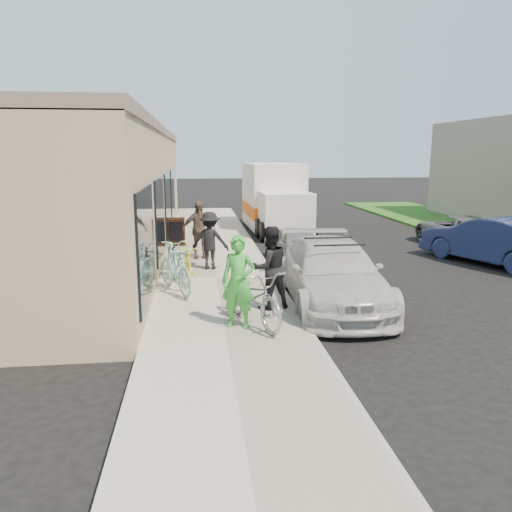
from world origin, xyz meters
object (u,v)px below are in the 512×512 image
cruiser_bike_b (173,256)px  bystander_b (199,230)px  tandem_bike (253,296)px  far_car_gray (460,231)px  bystander_a (210,240)px  far_car_blue (492,240)px  woman_rider (238,282)px  man_standing (269,268)px  cruiser_bike_a (176,268)px  bike_rack (173,260)px  sandwich_board (177,232)px  cruiser_bike_c (188,263)px  sedan_white (332,273)px  moving_truck (275,201)px  sedan_silver (298,247)px

cruiser_bike_b → bystander_b: 2.15m
tandem_bike → bystander_b: 6.41m
far_car_gray → bystander_a: bearing=16.9°
far_car_blue → woman_rider: (-8.24, -5.16, 0.28)m
man_standing → cruiser_bike_a: 2.49m
bystander_a → bystander_b: bystander_b is taller
bike_rack → man_standing: 3.60m
sandwich_board → cruiser_bike_a: (0.20, -6.12, 0.08)m
far_car_gray → cruiser_bike_c: size_ratio=2.55×
far_car_blue → bystander_a: (-8.63, -0.27, 0.22)m
far_car_blue → bystander_b: bystander_b is taller
tandem_bike → bystander_b: size_ratio=1.18×
man_standing → cruiser_bike_b: bearing=-76.6°
sedan_white → moving_truck: 11.17m
cruiser_bike_c → woman_rider: bearing=-79.0°
woman_rider → bystander_b: size_ratio=0.98×
man_standing → bystander_a: size_ratio=1.08×
cruiser_bike_a → far_car_blue: bearing=-6.7°
moving_truck → man_standing: (-1.97, -11.73, -0.28)m
far_car_blue → cruiser_bike_b: far_car_blue is taller
far_car_blue → cruiser_bike_b: (-9.65, -0.68, -0.10)m
man_standing → bystander_b: (-1.42, 5.40, 0.02)m
tandem_bike → woman_rider: (-0.30, -0.12, 0.32)m
sedan_white → far_car_gray: (6.57, 6.45, -0.13)m
tandem_bike → woman_rider: size_ratio=1.20×
bike_rack → sandwich_board: (-0.08, 4.70, 0.01)m
cruiser_bike_a → bike_rack: bearing=72.5°
sandwich_board → woman_rider: woman_rider is taller
cruiser_bike_c → bystander_a: 1.54m
tandem_bike → bystander_b: bearing=77.0°
sandwich_board → bystander_a: size_ratio=0.60×
bike_rack → sandwich_board: bearing=90.9°
tandem_bike → cruiser_bike_c: tandem_bike is taller
cruiser_bike_b → cruiser_bike_c: (0.42, -0.96, 0.00)m
far_car_gray → tandem_bike: (-8.52, -7.98, 0.12)m
woman_rider → cruiser_bike_a: size_ratio=0.91×
cruiser_bike_c → bystander_b: bearing=79.4°
sandwich_board → woman_rider: (1.45, -8.64, 0.37)m
far_car_blue → cruiser_bike_a: far_car_blue is taller
man_standing → cruiser_bike_a: man_standing is taller
cruiser_bike_b → cruiser_bike_c: 1.05m
bike_rack → tandem_bike: (1.67, -3.82, 0.06)m
far_car_blue → sedan_silver: bearing=-26.4°
cruiser_bike_c → bystander_a: bystander_a is taller
far_car_gray → tandem_bike: bearing=40.8°
far_car_gray → woman_rider: 11.98m
far_car_gray → man_standing: 10.73m
sandwich_board → man_standing: size_ratio=0.56×
sandwich_board → cruiser_bike_a: cruiser_bike_a is taller
tandem_bike → cruiser_bike_c: (-1.28, 3.39, -0.06)m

